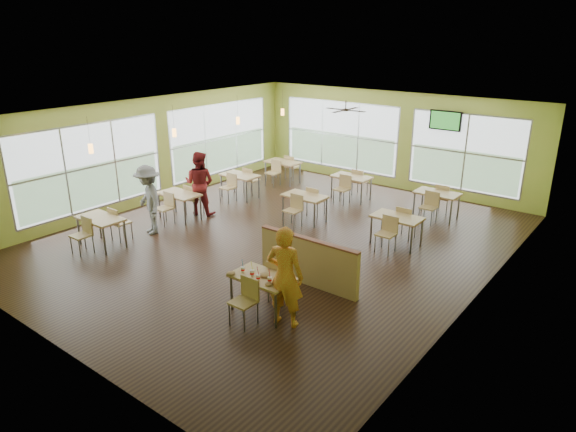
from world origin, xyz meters
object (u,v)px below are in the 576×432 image
(man_plaid, at_px, (285,277))
(half_wall_divider, at_px, (308,261))
(main_table, at_px, (263,282))
(food_basket, at_px, (285,280))

(man_plaid, bearing_deg, half_wall_divider, -84.47)
(main_table, xyz_separation_m, half_wall_divider, (0.00, 1.45, -0.11))
(half_wall_divider, relative_size, food_basket, 10.46)
(main_table, height_order, half_wall_divider, half_wall_divider)
(main_table, bearing_deg, man_plaid, -6.91)
(man_plaid, distance_m, food_basket, 0.25)
(half_wall_divider, distance_m, man_plaid, 1.68)
(half_wall_divider, distance_m, food_basket, 1.47)
(food_basket, bearing_deg, man_plaid, -51.12)
(main_table, distance_m, man_plaid, 0.66)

